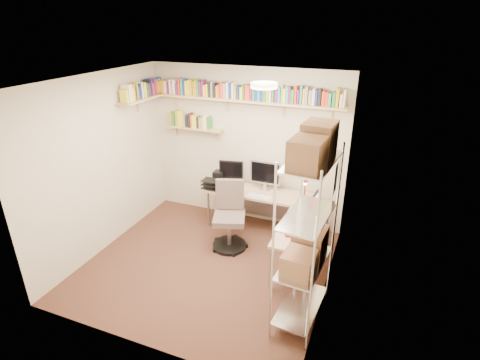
# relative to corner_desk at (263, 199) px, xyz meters

# --- Properties ---
(ground) EXTENTS (3.20, 3.20, 0.00)m
(ground) POSITION_rel_corner_desk_xyz_m (-0.48, -0.97, -0.64)
(ground) COLOR #45281D
(ground) RESTS_ON ground
(room_shell) EXTENTS (3.24, 3.04, 2.52)m
(room_shell) POSITION_rel_corner_desk_xyz_m (-0.48, -0.97, 0.90)
(room_shell) COLOR beige
(room_shell) RESTS_ON ground
(wall_shelves) EXTENTS (3.12, 1.09, 0.80)m
(wall_shelves) POSITION_rel_corner_desk_xyz_m (-0.89, 0.33, 1.38)
(wall_shelves) COLOR tan
(wall_shelves) RESTS_ON ground
(corner_desk) EXTENTS (1.99, 1.66, 1.13)m
(corner_desk) POSITION_rel_corner_desk_xyz_m (0.00, 0.00, 0.00)
(corner_desk) COLOR beige
(corner_desk) RESTS_ON ground
(office_chair) EXTENTS (0.57, 0.57, 1.01)m
(office_chair) POSITION_rel_corner_desk_xyz_m (-0.38, -0.40, -0.22)
(office_chair) COLOR black
(office_chair) RESTS_ON ground
(wire_rack) EXTENTS (0.50, 0.90, 2.24)m
(wire_rack) POSITION_rel_corner_desk_xyz_m (0.94, -1.44, 0.74)
(wire_rack) COLOR silver
(wire_rack) RESTS_ON ground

